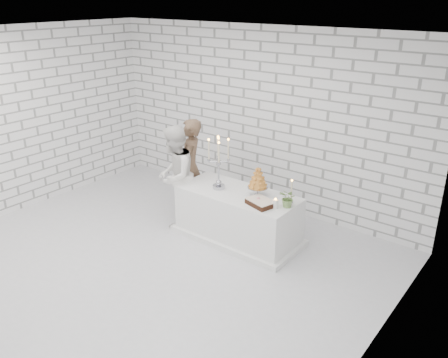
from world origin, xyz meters
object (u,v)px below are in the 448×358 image
Objects in this scene: groom at (190,168)px; candelabra at (219,163)px; bride at (175,176)px; cake_table at (238,216)px; croquembouche at (258,182)px.

groom reaches higher than candelabra.
candelabra is (0.79, -0.25, 0.33)m from groom.
groom is 2.05× the size of candelabra.
bride is 0.84m from candelabra.
candelabra is at bearing 75.65° from bride.
cake_table is 1.12× the size of bride.
candelabra reaches higher than croquembouche.
groom is 0.89m from candelabra.
cake_table is at bearing 75.34° from bride.
cake_table is 0.67m from croquembouche.
candelabra is at bearing -169.32° from croquembouche.
croquembouche is at bearing 10.68° from candelabra.
cake_table is at bearing -168.13° from croquembouche.
groom is 1.01× the size of bride.
groom is at bearing 162.23° from candelabra.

